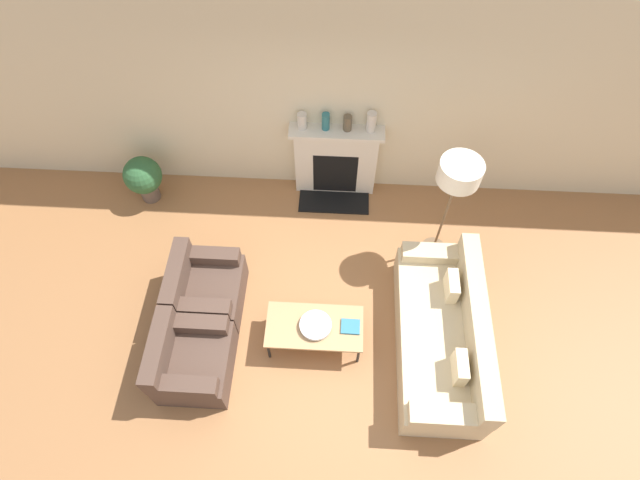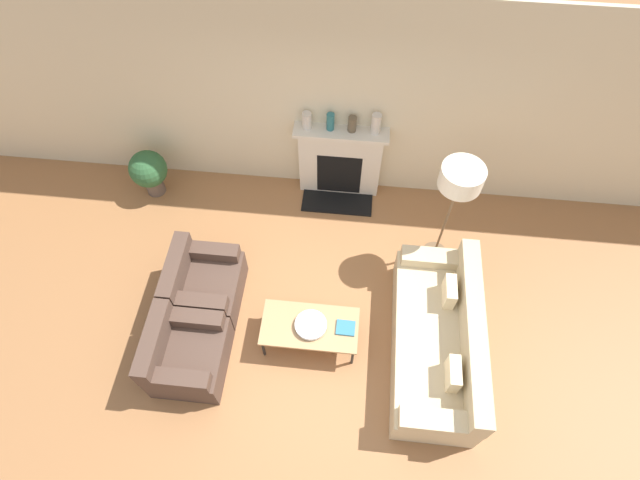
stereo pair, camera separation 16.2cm
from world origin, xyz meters
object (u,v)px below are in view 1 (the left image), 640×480
(mantel_vase_right, at_px, (371,122))
(mantel_vase_left, at_px, (302,121))
(armchair_far, at_px, (205,289))
(mantel_vase_center_left, at_px, (326,121))
(armchair_near, at_px, (191,360))
(bowl, at_px, (316,325))
(book, at_px, (350,327))
(floor_lamp, at_px, (458,178))
(mantel_vase_center_right, at_px, (348,123))
(fireplace, at_px, (336,161))
(potted_plant, at_px, (143,177))
(coffee_table, at_px, (315,327))
(couch, at_px, (443,335))

(mantel_vase_right, bearing_deg, mantel_vase_left, 180.00)
(armchair_far, bearing_deg, mantel_vase_center_left, -35.21)
(armchair_near, height_order, mantel_vase_center_left, mantel_vase_center_left)
(bowl, relative_size, book, 1.69)
(armchair_near, relative_size, floor_lamp, 0.52)
(mantel_vase_center_right, bearing_deg, fireplace, -173.67)
(mantel_vase_center_right, distance_m, potted_plant, 2.88)
(mantel_vase_center_left, bearing_deg, mantel_vase_right, 0.00)
(mantel_vase_right, bearing_deg, armchair_near, -124.35)
(mantel_vase_center_right, height_order, mantel_vase_right, mantel_vase_right)
(fireplace, bearing_deg, armchair_near, -118.19)
(armchair_far, bearing_deg, armchair_near, -180.00)
(fireplace, bearing_deg, potted_plant, -173.23)
(armchair_far, relative_size, mantel_vase_center_right, 4.06)
(armchair_far, height_order, bowl, armchair_far)
(armchair_far, xyz_separation_m, bowl, (1.36, -0.45, 0.13))
(floor_lamp, xyz_separation_m, mantel_vase_left, (-1.80, 0.99, -0.19))
(book, bearing_deg, fireplace, 97.14)
(floor_lamp, relative_size, potted_plant, 2.30)
(mantel_vase_right, bearing_deg, mantel_vase_center_left, 180.00)
(coffee_table, height_order, mantel_vase_left, mantel_vase_left)
(floor_lamp, distance_m, mantel_vase_right, 1.37)
(bowl, relative_size, mantel_vase_center_right, 1.70)
(coffee_table, height_order, mantel_vase_center_right, mantel_vase_center_right)
(mantel_vase_center_left, relative_size, mantel_vase_right, 0.84)
(bowl, height_order, book, bowl)
(book, height_order, mantel_vase_right, mantel_vase_right)
(coffee_table, xyz_separation_m, floor_lamp, (1.51, 1.37, 1.09))
(floor_lamp, xyz_separation_m, mantel_vase_center_right, (-1.23, 0.99, -0.20))
(floor_lamp, height_order, mantel_vase_left, floor_lamp)
(floor_lamp, bearing_deg, potted_plant, 170.50)
(mantel_vase_left, height_order, potted_plant, mantel_vase_left)
(fireplace, xyz_separation_m, armchair_far, (-1.50, -1.90, -0.26))
(mantel_vase_left, relative_size, mantel_vase_center_right, 1.05)
(mantel_vase_center_left, relative_size, mantel_vase_center_right, 1.11)
(bowl, relative_size, mantel_vase_right, 1.28)
(mantel_vase_left, bearing_deg, mantel_vase_right, 0.00)
(couch, relative_size, potted_plant, 2.93)
(fireplace, xyz_separation_m, book, (0.26, -2.34, -0.15))
(floor_lamp, distance_m, mantel_vase_center_right, 1.59)
(armchair_far, height_order, mantel_vase_left, mantel_vase_left)
(mantel_vase_left, xyz_separation_m, mantel_vase_center_right, (0.57, 0.00, -0.01))
(armchair_far, relative_size, mantel_vase_left, 3.86)
(fireplace, relative_size, potted_plant, 1.68)
(fireplace, height_order, armchair_near, fireplace)
(mantel_vase_right, bearing_deg, armchair_far, -135.01)
(armchair_far, relative_size, mantel_vase_center_left, 3.65)
(bowl, distance_m, mantel_vase_right, 2.58)
(mantel_vase_center_left, bearing_deg, couch, -58.06)
(mantel_vase_center_right, bearing_deg, potted_plant, -173.25)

